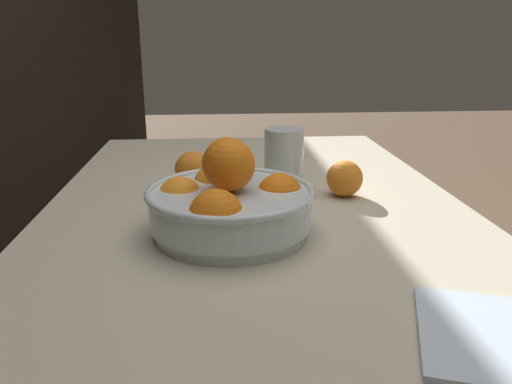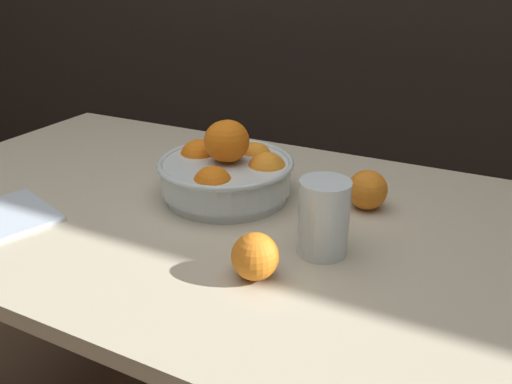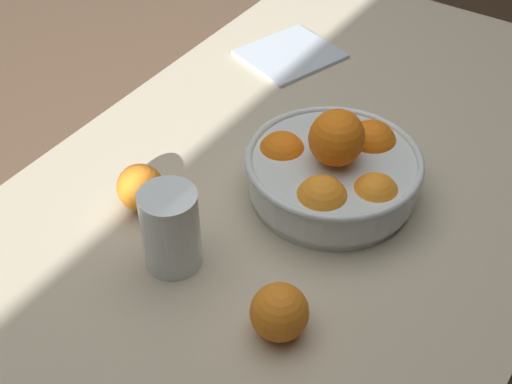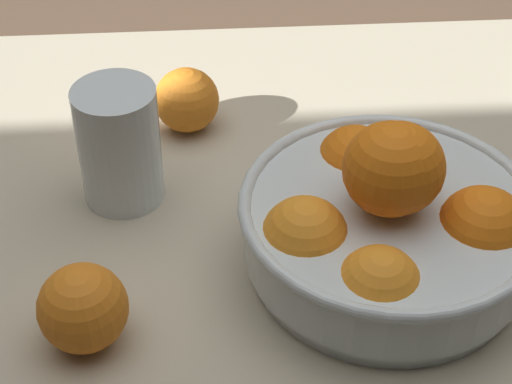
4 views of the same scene
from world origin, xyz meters
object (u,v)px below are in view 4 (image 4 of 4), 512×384
(orange_loose_front, at_px, (83,308))
(fruit_bowl, at_px, (387,223))
(juice_glass, at_px, (120,151))
(orange_loose_near_bowl, at_px, (187,100))

(orange_loose_front, bearing_deg, fruit_bowl, -165.47)
(juice_glass, height_order, orange_loose_front, juice_glass)
(juice_glass, bearing_deg, orange_loose_front, 83.36)
(juice_glass, distance_m, orange_loose_near_bowl, 0.13)
(orange_loose_near_bowl, bearing_deg, juice_glass, 60.22)
(fruit_bowl, distance_m, orange_loose_near_bowl, 0.30)
(fruit_bowl, height_order, orange_loose_near_bowl, fruit_bowl)
(fruit_bowl, height_order, juice_glass, fruit_bowl)
(fruit_bowl, bearing_deg, orange_loose_near_bowl, -52.82)
(juice_glass, relative_size, orange_loose_front, 1.64)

